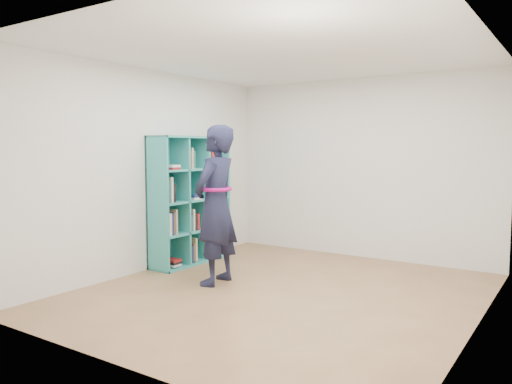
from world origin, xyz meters
The scene contains 9 objects.
floor centered at (0.00, 0.00, 0.00)m, with size 4.50×4.50×0.00m, color brown.
ceiling centered at (0.00, 0.00, 2.60)m, with size 4.50×4.50×0.00m, color white.
wall_left centered at (-2.00, 0.00, 1.30)m, with size 0.02×4.50×2.60m, color silver.
wall_right centered at (2.00, 0.00, 1.30)m, with size 0.02×4.50×2.60m, color silver.
wall_back centered at (0.00, 2.25, 1.30)m, with size 4.00×0.02×2.60m, color silver.
wall_front centered at (0.00, -2.25, 1.30)m, with size 4.00×0.02×2.60m, color silver.
bookshelf centered at (-1.83, 0.57, 0.86)m, with size 0.38×1.32×1.76m.
person centered at (-0.84, -0.08, 0.93)m, with size 0.52×0.73×1.86m.
smartphone centered at (-0.98, 0.00, 1.06)m, with size 0.03×0.12×0.15m.
Camera 1 is at (2.75, -4.64, 1.59)m, focal length 35.00 mm.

